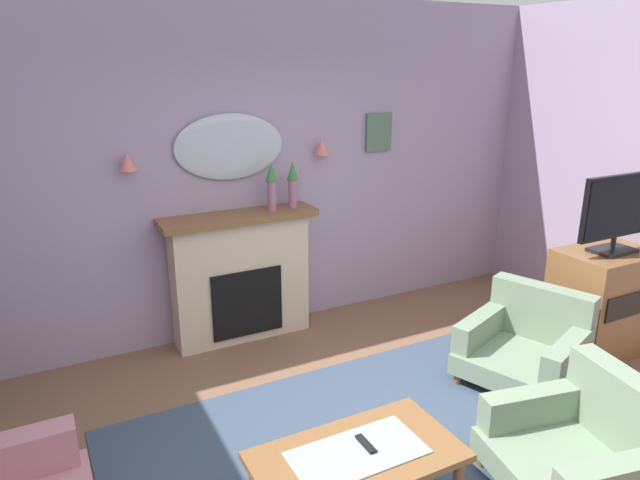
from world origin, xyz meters
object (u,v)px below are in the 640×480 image
(armchair_beside_couch, at_px, (585,446))
(tv_cabinet, at_px, (602,301))
(mantel_vase_left, at_px, (293,182))
(wall_sconce_left, at_px, (127,161))
(wall_sconce_right, at_px, (322,147))
(tv_flatscreen, at_px, (619,211))
(fireplace, at_px, (241,278))
(armchair_near_fireplace, at_px, (527,343))
(mantel_vase_right, at_px, (272,184))
(wall_mirror, at_px, (230,147))
(tv_remote, at_px, (366,444))
(framed_picture, at_px, (379,132))
(coffee_table, at_px, (357,462))

(armchair_beside_couch, xyz_separation_m, tv_cabinet, (1.58, 1.12, 0.15))
(mantel_vase_left, relative_size, armchair_beside_couch, 0.43)
(wall_sconce_left, height_order, armchair_beside_couch, wall_sconce_left)
(wall_sconce_right, height_order, armchair_beside_couch, wall_sconce_right)
(tv_cabinet, xyz_separation_m, tv_flatscreen, (0.00, -0.02, 0.80))
(fireplace, relative_size, armchair_beside_couch, 1.42)
(armchair_near_fireplace, height_order, tv_cabinet, tv_cabinet)
(mantel_vase_right, xyz_separation_m, wall_sconce_right, (0.55, 0.12, 0.27))
(wall_mirror, bearing_deg, tv_flatscreen, -34.27)
(fireplace, distance_m, tv_remote, 2.33)
(armchair_beside_couch, relative_size, tv_cabinet, 1.06)
(wall_mirror, bearing_deg, armchair_beside_couch, -69.83)
(mantel_vase_right, height_order, wall_sconce_left, wall_sconce_left)
(mantel_vase_right, distance_m, tv_flatscreen, 2.86)
(fireplace, xyz_separation_m, tv_flatscreen, (2.64, -1.66, 0.68))
(wall_sconce_right, relative_size, tv_remote, 0.88)
(tv_cabinet, bearing_deg, framed_picture, 122.54)
(armchair_beside_couch, bearing_deg, armchair_near_fireplace, 58.12)
(wall_sconce_right, xyz_separation_m, framed_picture, (0.65, 0.06, 0.09))
(mantel_vase_left, distance_m, wall_sconce_right, 0.46)
(fireplace, bearing_deg, wall_sconce_right, 6.16)
(fireplace, xyz_separation_m, tv_remote, (-0.15, -2.32, -0.12))
(mantel_vase_right, bearing_deg, armchair_beside_couch, -74.35)
(mantel_vase_right, bearing_deg, wall_sconce_right, 12.31)
(wall_sconce_right, relative_size, tv_cabinet, 0.16)
(wall_mirror, xyz_separation_m, tv_remote, (-0.15, -2.46, -1.26))
(wall_sconce_right, relative_size, coffee_table, 0.13)
(wall_sconce_left, height_order, wall_sconce_right, same)
(wall_sconce_right, bearing_deg, armchair_beside_couch, -85.71)
(mantel_vase_left, bearing_deg, tv_remote, -105.74)
(tv_remote, bearing_deg, armchair_beside_couch, -19.58)
(mantel_vase_left, relative_size, tv_flatscreen, 0.49)
(wall_sconce_right, bearing_deg, wall_mirror, 176.63)
(fireplace, distance_m, tv_flatscreen, 3.19)
(coffee_table, bearing_deg, mantel_vase_left, 72.88)
(wall_mirror, height_order, tv_remote, wall_mirror)
(mantel_vase_left, distance_m, wall_mirror, 0.62)
(wall_mirror, distance_m, wall_sconce_right, 0.85)
(wall_sconce_right, bearing_deg, framed_picture, 5.27)
(armchair_near_fireplace, xyz_separation_m, armchair_beside_couch, (-0.66, -1.06, 0.00))
(armchair_near_fireplace, xyz_separation_m, tv_flatscreen, (0.92, 0.04, 0.94))
(wall_mirror, xyz_separation_m, coffee_table, (-0.22, -2.49, -1.33))
(wall_sconce_left, distance_m, armchair_beside_couch, 3.69)
(wall_sconce_right, bearing_deg, armchair_near_fireplace, -64.01)
(wall_mirror, distance_m, coffee_table, 2.83)
(coffee_table, xyz_separation_m, tv_cabinet, (2.86, 0.71, 0.07))
(coffee_table, height_order, armchair_beside_couch, armchair_beside_couch)
(framed_picture, relative_size, tv_remote, 2.25)
(framed_picture, xyz_separation_m, armchair_near_fireplace, (0.22, -1.85, -1.44))
(mantel_vase_left, height_order, coffee_table, mantel_vase_left)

